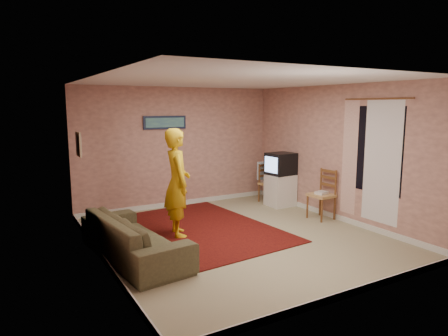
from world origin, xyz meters
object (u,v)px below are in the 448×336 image
tv_cabinet (280,190)px  chair_a (269,179)px  chair_b (322,189)px  crt_tv (281,164)px  sofa (134,237)px  person (177,183)px

tv_cabinet → chair_a: bearing=89.2°
chair_a → chair_b: 1.66m
tv_cabinet → crt_tv: (-0.01, -0.00, 0.59)m
crt_tv → chair_b: size_ratio=1.12×
chair_a → chair_b: (0.04, -1.66, 0.06)m
chair_b → sofa: size_ratio=0.24×
tv_cabinet → sofa: size_ratio=0.32×
crt_tv → sofa: 4.05m
tv_cabinet → sofa: bearing=-159.4°
person → crt_tv: bearing=-63.7°
tv_cabinet → chair_b: chair_b is taller
sofa → person: person is taller
chair_a → chair_b: chair_b is taller
chair_b → tv_cabinet: bearing=178.5°
tv_cabinet → chair_b: 1.26m
crt_tv → chair_b: 1.28m
chair_a → sofa: (-3.76, -1.84, -0.22)m
chair_b → person: person is taller
crt_tv → tv_cabinet: bearing=0.0°
chair_b → sofa: 3.81m
tv_cabinet → person: 2.95m
tv_cabinet → chair_b: (0.05, -1.23, 0.24)m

